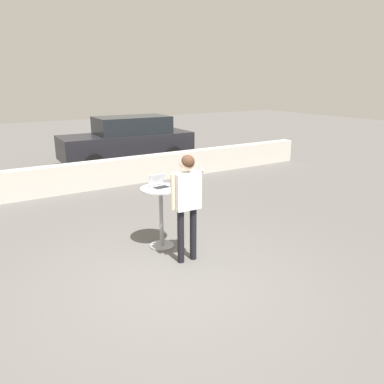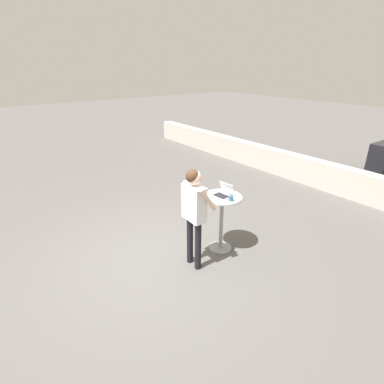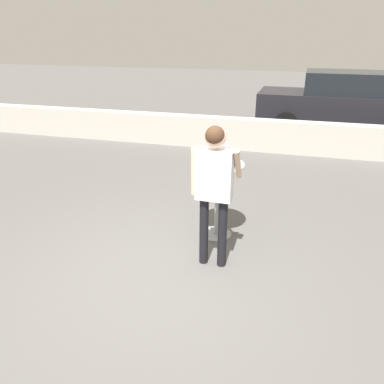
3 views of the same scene
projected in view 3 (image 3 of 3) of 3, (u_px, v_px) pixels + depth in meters
name	position (u px, v px, depth m)	size (l,w,h in m)	color
ground_plane	(159.00, 277.00, 4.50)	(50.00, 50.00, 0.00)	#5B5956
pavement_kerb	(234.00, 133.00, 9.21)	(16.04, 0.35, 0.76)	beige
cafe_table	(218.00, 189.00, 5.12)	(0.70, 0.70, 1.09)	gray
laptop	(218.00, 159.00, 4.98)	(0.34, 0.34, 0.23)	silver
coffee_mug	(235.00, 162.00, 4.89)	(0.12, 0.08, 0.10)	#336084
standing_person	(214.00, 179.00, 4.30)	(0.57, 0.38, 1.78)	black
parked_car_near_street	(343.00, 102.00, 10.55)	(4.60, 1.93, 1.68)	black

